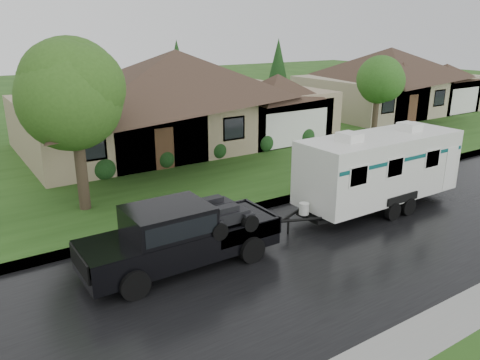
% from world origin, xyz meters
% --- Properties ---
extents(ground, '(140.00, 140.00, 0.00)m').
position_xyz_m(ground, '(0.00, 0.00, 0.00)').
color(ground, '#264B17').
rests_on(ground, ground).
extents(road, '(140.00, 8.00, 0.01)m').
position_xyz_m(road, '(0.00, -2.00, 0.01)').
color(road, black).
rests_on(road, ground).
extents(curb, '(140.00, 0.50, 0.15)m').
position_xyz_m(curb, '(0.00, 2.25, 0.07)').
color(curb, gray).
rests_on(curb, ground).
extents(lawn, '(140.00, 26.00, 0.15)m').
position_xyz_m(lawn, '(0.00, 15.00, 0.07)').
color(lawn, '#264B17').
rests_on(lawn, ground).
extents(house_main, '(19.44, 10.80, 6.90)m').
position_xyz_m(house_main, '(2.29, 13.84, 3.59)').
color(house_main, tan).
rests_on(house_main, lawn).
extents(house_neighbor, '(15.12, 9.72, 6.45)m').
position_xyz_m(house_neighbor, '(22.27, 14.34, 3.32)').
color(house_neighbor, tan).
rests_on(house_neighbor, lawn).
extents(tree_left_green, '(3.97, 3.97, 6.57)m').
position_xyz_m(tree_left_green, '(-6.22, 5.70, 4.71)').
color(tree_left_green, '#382B1E').
rests_on(tree_left_green, lawn).
extents(tree_right_green, '(3.06, 3.06, 5.06)m').
position_xyz_m(tree_right_green, '(13.42, 8.33, 3.66)').
color(tree_right_green, '#382B1E').
rests_on(tree_right_green, lawn).
extents(shrub_row, '(13.60, 1.00, 1.00)m').
position_xyz_m(shrub_row, '(2.00, 9.30, 0.65)').
color(shrub_row, '#143814').
rests_on(shrub_row, lawn).
extents(pickup_truck, '(5.98, 2.27, 1.99)m').
position_xyz_m(pickup_truck, '(-5.14, -0.35, 1.07)').
color(pickup_truck, black).
rests_on(pickup_truck, ground).
extents(travel_trailer, '(7.38, 2.59, 3.31)m').
position_xyz_m(travel_trailer, '(3.67, -0.35, 1.76)').
color(travel_trailer, white).
rests_on(travel_trailer, ground).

